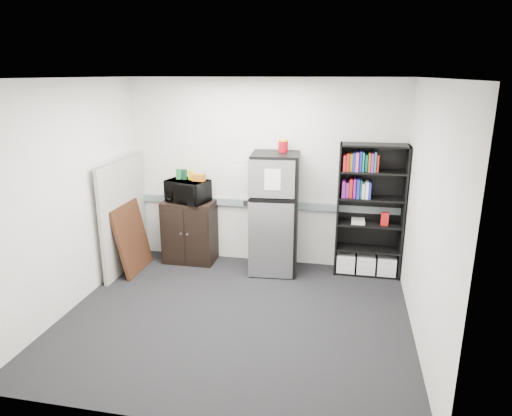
{
  "coord_description": "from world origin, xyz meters",
  "views": [
    {
      "loc": [
        1.18,
        -4.63,
        2.74
      ],
      "look_at": [
        0.06,
        0.9,
        1.08
      ],
      "focal_mm": 32.0,
      "sensor_mm": 36.0,
      "label": 1
    }
  ],
  "objects_px": {
    "bookshelf": "(370,212)",
    "cubicle_partition": "(124,215)",
    "cabinet": "(190,231)",
    "refrigerator": "(275,213)",
    "microwave": "(188,191)"
  },
  "relations": [
    {
      "from": "bookshelf",
      "to": "cubicle_partition",
      "type": "height_order",
      "value": "bookshelf"
    },
    {
      "from": "cubicle_partition",
      "to": "cabinet",
      "type": "distance_m",
      "value": 0.99
    },
    {
      "from": "bookshelf",
      "to": "cabinet",
      "type": "distance_m",
      "value": 2.64
    },
    {
      "from": "cubicle_partition",
      "to": "refrigerator",
      "type": "distance_m",
      "value": 2.15
    },
    {
      "from": "cabinet",
      "to": "refrigerator",
      "type": "relative_size",
      "value": 0.55
    },
    {
      "from": "bookshelf",
      "to": "microwave",
      "type": "relative_size",
      "value": 3.16
    },
    {
      "from": "cubicle_partition",
      "to": "cabinet",
      "type": "relative_size",
      "value": 1.73
    },
    {
      "from": "bookshelf",
      "to": "refrigerator",
      "type": "height_order",
      "value": "bookshelf"
    },
    {
      "from": "refrigerator",
      "to": "microwave",
      "type": "bearing_deg",
      "value": 172.62
    },
    {
      "from": "bookshelf",
      "to": "refrigerator",
      "type": "bearing_deg",
      "value": -173.68
    },
    {
      "from": "cubicle_partition",
      "to": "microwave",
      "type": "bearing_deg",
      "value": 26.09
    },
    {
      "from": "cubicle_partition",
      "to": "refrigerator",
      "type": "relative_size",
      "value": 0.95
    },
    {
      "from": "cabinet",
      "to": "refrigerator",
      "type": "height_order",
      "value": "refrigerator"
    },
    {
      "from": "cubicle_partition",
      "to": "cabinet",
      "type": "height_order",
      "value": "cubicle_partition"
    },
    {
      "from": "bookshelf",
      "to": "refrigerator",
      "type": "xyz_separation_m",
      "value": [
        -1.3,
        -0.14,
        -0.06
      ]
    }
  ]
}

